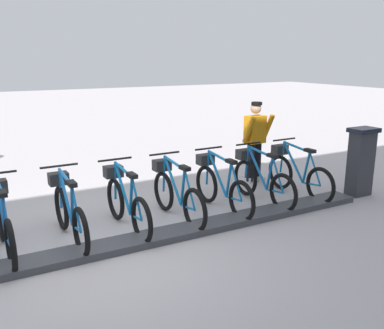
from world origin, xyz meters
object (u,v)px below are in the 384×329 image
(payment_kiosk, at_px, (361,161))
(bike_docked_0, at_px, (297,173))
(bike_docked_2, at_px, (221,186))
(bike_docked_4, at_px, (126,202))
(bike_docked_5, at_px, (69,211))
(bike_docked_6, at_px, (4,222))
(bike_docked_1, at_px, (261,179))
(worker_near_rack, at_px, (255,139))
(bike_docked_3, at_px, (176,193))

(payment_kiosk, relative_size, bike_docked_0, 0.74)
(bike_docked_2, bearing_deg, payment_kiosk, -101.87)
(payment_kiosk, height_order, bike_docked_2, payment_kiosk)
(bike_docked_4, relative_size, bike_docked_5, 1.00)
(bike_docked_4, bearing_deg, bike_docked_6, 90.00)
(payment_kiosk, xyz_separation_m, bike_docked_2, (0.57, 2.72, -0.24))
(bike_docked_0, bearing_deg, bike_docked_2, 90.00)
(bike_docked_0, distance_m, bike_docked_4, 3.39)
(bike_docked_1, height_order, bike_docked_5, same)
(payment_kiosk, distance_m, bike_docked_0, 1.20)
(payment_kiosk, distance_m, bike_docked_5, 5.30)
(bike_docked_5, xyz_separation_m, bike_docked_6, (0.00, 0.85, 0.00))
(bike_docked_1, height_order, bike_docked_6, same)
(bike_docked_2, distance_m, bike_docked_4, 1.69)
(bike_docked_1, bearing_deg, payment_kiosk, -106.96)
(bike_docked_2, distance_m, worker_near_rack, 1.96)
(bike_docked_6, bearing_deg, bike_docked_4, -90.00)
(bike_docked_1, height_order, bike_docked_3, same)
(bike_docked_0, bearing_deg, bike_docked_3, 90.00)
(bike_docked_3, distance_m, bike_docked_5, 1.69)
(bike_docked_2, distance_m, bike_docked_3, 0.85)
(bike_docked_3, xyz_separation_m, bike_docked_4, (0.00, 0.85, 0.00))
(bike_docked_1, bearing_deg, bike_docked_2, 90.00)
(bike_docked_5, relative_size, worker_near_rack, 1.04)
(payment_kiosk, distance_m, bike_docked_3, 3.62)
(bike_docked_1, distance_m, bike_docked_4, 2.54)
(bike_docked_0, bearing_deg, bike_docked_4, 90.00)
(payment_kiosk, distance_m, bike_docked_6, 6.14)
(bike_docked_5, bearing_deg, payment_kiosk, -96.20)
(payment_kiosk, bearing_deg, worker_near_rack, 35.08)
(payment_kiosk, distance_m, worker_near_rack, 2.07)
(bike_docked_0, relative_size, bike_docked_4, 1.00)
(bike_docked_1, bearing_deg, bike_docked_4, 90.00)
(bike_docked_6, distance_m, worker_near_rack, 5.07)
(bike_docked_5, bearing_deg, bike_docked_1, -90.00)
(bike_docked_6, bearing_deg, bike_docked_0, -90.00)
(payment_kiosk, xyz_separation_m, bike_docked_0, (0.57, 1.03, -0.24))
(payment_kiosk, bearing_deg, bike_docked_2, 78.13)
(bike_docked_0, height_order, bike_docked_5, same)
(payment_kiosk, xyz_separation_m, worker_near_rack, (1.68, 1.18, 0.24))
(worker_near_rack, bearing_deg, bike_docked_4, 108.95)
(bike_docked_4, height_order, worker_near_rack, worker_near_rack)
(bike_docked_0, bearing_deg, bike_docked_5, 90.00)
(payment_kiosk, height_order, bike_docked_0, payment_kiosk)
(bike_docked_1, distance_m, bike_docked_3, 1.69)
(worker_near_rack, bearing_deg, payment_kiosk, -144.92)
(worker_near_rack, bearing_deg, bike_docked_2, 125.77)
(bike_docked_3, height_order, bike_docked_5, same)
(bike_docked_5, bearing_deg, bike_docked_4, -90.00)
(payment_kiosk, relative_size, bike_docked_4, 0.74)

